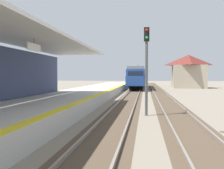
# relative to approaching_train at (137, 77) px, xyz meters

# --- Properties ---
(station_platform) EXTENTS (5.00, 80.00, 0.91)m
(station_platform) POSITION_rel_approaching_train_xyz_m (-4.40, -30.23, -1.73)
(station_platform) COLOR #B7B5AD
(station_platform) RESTS_ON ground
(track_pair_nearest_platform) EXTENTS (2.34, 120.00, 0.16)m
(track_pair_nearest_platform) POSITION_rel_approaching_train_xyz_m (-0.00, -26.23, -2.13)
(track_pair_nearest_platform) COLOR #4C3D2D
(track_pair_nearest_platform) RESTS_ON ground
(track_pair_middle) EXTENTS (2.34, 120.00, 0.16)m
(track_pair_middle) POSITION_rel_approaching_train_xyz_m (3.40, -26.23, -2.13)
(track_pair_middle) COLOR #4C3D2D
(track_pair_middle) RESTS_ON ground
(approaching_train) EXTENTS (2.93, 19.60, 4.76)m
(approaching_train) POSITION_rel_approaching_train_xyz_m (0.00, 0.00, 0.00)
(approaching_train) COLOR navy
(approaching_train) RESTS_ON ground
(rail_signal_post) EXTENTS (0.32, 0.34, 5.20)m
(rail_signal_post) POSITION_rel_approaching_train_xyz_m (1.59, -31.07, 1.02)
(rail_signal_post) COLOR #4C4C4C
(rail_signal_post) RESTS_ON ground
(distant_trackside_house) EXTENTS (6.60, 5.28, 6.40)m
(distant_trackside_house) POSITION_rel_approaching_train_xyz_m (9.74, 2.14, 1.16)
(distant_trackside_house) COLOR tan
(distant_trackside_house) RESTS_ON ground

